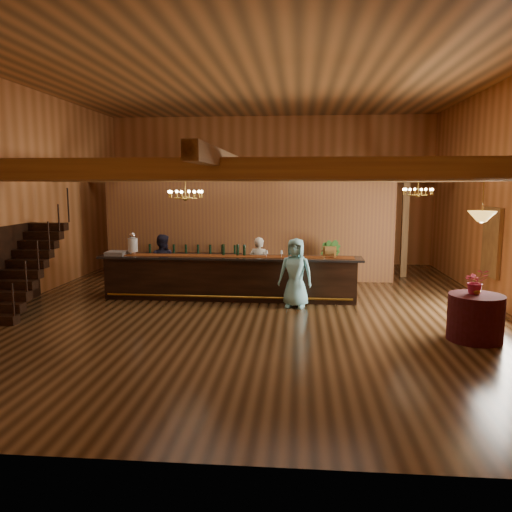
# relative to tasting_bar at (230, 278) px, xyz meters

# --- Properties ---
(floor) EXTENTS (14.00, 14.00, 0.00)m
(floor) POSITION_rel_tasting_bar_xyz_m (0.70, -0.77, -0.58)
(floor) COLOR brown
(floor) RESTS_ON ground
(ceiling) EXTENTS (14.00, 14.00, 0.00)m
(ceiling) POSITION_rel_tasting_bar_xyz_m (0.70, -0.77, 4.92)
(ceiling) COLOR #AF713A
(ceiling) RESTS_ON wall_back
(wall_back) EXTENTS (12.00, 0.10, 5.50)m
(wall_back) POSITION_rel_tasting_bar_xyz_m (0.70, 6.23, 2.17)
(wall_back) COLOR #BE7540
(wall_back) RESTS_ON floor
(wall_front) EXTENTS (12.00, 0.10, 5.50)m
(wall_front) POSITION_rel_tasting_bar_xyz_m (0.70, -7.77, 2.17)
(wall_front) COLOR #BE7540
(wall_front) RESTS_ON floor
(wall_left) EXTENTS (0.10, 14.00, 5.50)m
(wall_left) POSITION_rel_tasting_bar_xyz_m (-5.30, -0.77, 2.17)
(wall_left) COLOR #BE7540
(wall_left) RESTS_ON floor
(beam_grid) EXTENTS (11.90, 13.90, 0.39)m
(beam_grid) POSITION_rel_tasting_bar_xyz_m (0.70, -0.26, 2.66)
(beam_grid) COLOR #A2773C
(beam_grid) RESTS_ON wall_left
(support_posts) EXTENTS (9.20, 10.20, 3.20)m
(support_posts) POSITION_rel_tasting_bar_xyz_m (0.70, -1.27, 1.02)
(support_posts) COLOR #A2773C
(support_posts) RESTS_ON floor
(partition_wall) EXTENTS (9.00, 0.18, 3.10)m
(partition_wall) POSITION_rel_tasting_bar_xyz_m (0.20, 2.73, 0.97)
(partition_wall) COLOR brown
(partition_wall) RESTS_ON floor
(window_right_back) EXTENTS (0.12, 1.05, 1.75)m
(window_right_back) POSITION_rel_tasting_bar_xyz_m (6.65, 0.23, 0.97)
(window_right_back) COLOR white
(window_right_back) RESTS_ON wall_right
(staircase) EXTENTS (1.00, 2.80, 2.00)m
(staircase) POSITION_rel_tasting_bar_xyz_m (-4.75, -1.51, 0.42)
(staircase) COLOR black
(staircase) RESTS_ON floor
(backroom_boxes) EXTENTS (4.10, 0.60, 1.10)m
(backroom_boxes) POSITION_rel_tasting_bar_xyz_m (0.41, 4.73, -0.05)
(backroom_boxes) COLOR black
(backroom_boxes) RESTS_ON floor
(tasting_bar) EXTENTS (6.86, 0.98, 1.15)m
(tasting_bar) POSITION_rel_tasting_bar_xyz_m (0.00, 0.00, 0.00)
(tasting_bar) COLOR black
(tasting_bar) RESTS_ON floor
(beverage_dispenser) EXTENTS (0.26, 0.26, 0.60)m
(beverage_dispenser) POSITION_rel_tasting_bar_xyz_m (-2.60, 0.09, 0.85)
(beverage_dispenser) COLOR silver
(beverage_dispenser) RESTS_ON tasting_bar
(glass_rack_tray) EXTENTS (0.50, 0.50, 0.10)m
(glass_rack_tray) POSITION_rel_tasting_bar_xyz_m (-3.01, -0.01, 0.61)
(glass_rack_tray) COLOR gray
(glass_rack_tray) RESTS_ON tasting_bar
(raffle_drum) EXTENTS (0.34, 0.24, 0.30)m
(raffle_drum) POSITION_rel_tasting_bar_xyz_m (2.57, -0.09, 0.74)
(raffle_drum) COLOR #9F692E
(raffle_drum) RESTS_ON tasting_bar
(bar_bottle_0) EXTENTS (0.07, 0.07, 0.30)m
(bar_bottle_0) POSITION_rel_tasting_bar_xyz_m (-0.18, 0.13, 0.71)
(bar_bottle_0) COLOR black
(bar_bottle_0) RESTS_ON tasting_bar
(bar_bottle_1) EXTENTS (0.07, 0.07, 0.30)m
(bar_bottle_1) POSITION_rel_tasting_bar_xyz_m (0.20, 0.13, 0.71)
(bar_bottle_1) COLOR black
(bar_bottle_1) RESTS_ON tasting_bar
(bar_bottle_2) EXTENTS (0.07, 0.07, 0.30)m
(bar_bottle_2) POSITION_rel_tasting_bar_xyz_m (0.38, 0.13, 0.71)
(bar_bottle_2) COLOR black
(bar_bottle_2) RESTS_ON tasting_bar
(backbar_shelf) EXTENTS (3.08, 0.49, 0.87)m
(backbar_shelf) POSITION_rel_tasting_bar_xyz_m (-1.52, 2.41, -0.15)
(backbar_shelf) COLOR black
(backbar_shelf) RESTS_ON floor
(round_table) EXTENTS (1.04, 1.04, 0.90)m
(round_table) POSITION_rel_tasting_bar_xyz_m (5.21, -3.02, -0.13)
(round_table) COLOR #3A0E18
(round_table) RESTS_ON floor
(chandelier_left) EXTENTS (0.80, 0.80, 0.58)m
(chandelier_left) POSITION_rel_tasting_bar_xyz_m (-0.84, -1.26, 2.19)
(chandelier_left) COLOR #B0872C
(chandelier_left) RESTS_ON beam_grid
(chandelier_right) EXTENTS (0.80, 0.80, 0.55)m
(chandelier_right) POSITION_rel_tasting_bar_xyz_m (4.98, 1.19, 2.22)
(chandelier_right) COLOR #B0872C
(chandelier_right) RESTS_ON beam_grid
(pendant_lamp) EXTENTS (0.52, 0.52, 0.90)m
(pendant_lamp) POSITION_rel_tasting_bar_xyz_m (5.21, -3.02, 1.82)
(pendant_lamp) COLOR #B0872C
(pendant_lamp) RESTS_ON beam_grid
(bartender) EXTENTS (0.63, 0.48, 1.57)m
(bartender) POSITION_rel_tasting_bar_xyz_m (0.71, 0.76, 0.21)
(bartender) COLOR white
(bartender) RESTS_ON floor
(staff_second) EXTENTS (0.84, 0.68, 1.63)m
(staff_second) POSITION_rel_tasting_bar_xyz_m (-1.98, 0.66, 0.24)
(staff_second) COLOR #1E1D31
(staff_second) RESTS_ON floor
(guest) EXTENTS (0.93, 0.72, 1.70)m
(guest) POSITION_rel_tasting_bar_xyz_m (1.72, -0.69, 0.27)
(guest) COLOR #87DCEA
(guest) RESTS_ON floor
(floor_plant) EXTENTS (0.90, 0.79, 1.39)m
(floor_plant) POSITION_rel_tasting_bar_xyz_m (2.65, 2.14, 0.11)
(floor_plant) COLOR #28581C
(floor_plant) RESTS_ON floor
(table_flowers) EXTENTS (0.46, 0.40, 0.49)m
(table_flowers) POSITION_rel_tasting_bar_xyz_m (5.20, -2.95, 0.56)
(table_flowers) COLOR #A11D3B
(table_flowers) RESTS_ON round_table
(table_vase) EXTENTS (0.16, 0.16, 0.27)m
(table_vase) POSITION_rel_tasting_bar_xyz_m (5.20, -3.01, 0.45)
(table_vase) COLOR #B0872C
(table_vase) RESTS_ON round_table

